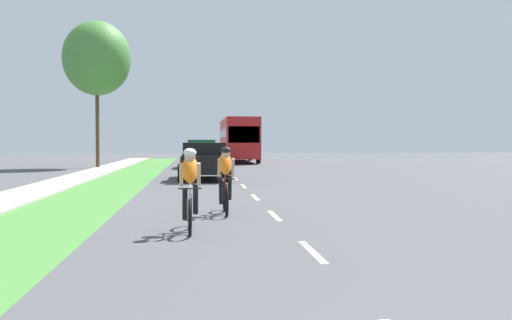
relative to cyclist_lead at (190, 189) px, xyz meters
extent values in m
plane|color=#4C4C4F|center=(1.89, 11.12, -0.81)|extent=(120.00, 120.00, 0.00)
cube|color=#478438|center=(-3.08, 11.12, -0.81)|extent=(2.58, 70.00, 0.01)
cube|color=#9E998E|center=(-5.32, 11.12, -0.81)|extent=(1.90, 70.00, 0.10)
cube|color=white|center=(1.89, -2.11, -0.81)|extent=(0.12, 1.80, 0.01)
cube|color=white|center=(1.89, 2.20, -0.81)|extent=(0.12, 1.80, 0.01)
cube|color=white|center=(1.89, 6.50, -0.81)|extent=(0.12, 1.80, 0.01)
cube|color=white|center=(1.89, 10.81, -0.81)|extent=(0.12, 1.80, 0.01)
cube|color=white|center=(1.89, 15.12, -0.81)|extent=(0.12, 1.80, 0.01)
cube|color=white|center=(1.89, 19.43, -0.81)|extent=(0.12, 1.80, 0.01)
cube|color=white|center=(1.89, 23.73, -0.81)|extent=(0.12, 1.80, 0.01)
cube|color=white|center=(1.89, 28.04, -0.81)|extent=(0.12, 1.80, 0.01)
cube|color=white|center=(1.89, 32.35, -0.81)|extent=(0.12, 1.80, 0.01)
cube|color=white|center=(1.89, 36.66, -0.81)|extent=(0.12, 1.80, 0.01)
cube|color=white|center=(1.89, 40.96, -0.81)|extent=(0.12, 1.80, 0.01)
torus|color=black|center=(0.00, 0.55, -0.47)|extent=(0.06, 0.68, 0.68)
torus|color=black|center=(0.00, -0.49, -0.47)|extent=(0.06, 0.68, 0.68)
cylinder|color=silver|center=(0.00, -0.07, -0.29)|extent=(0.04, 0.59, 0.43)
cylinder|color=silver|center=(0.00, 0.21, -0.19)|extent=(0.04, 0.04, 0.55)
cylinder|color=silver|center=(0.00, -0.02, 0.04)|extent=(0.03, 0.55, 0.03)
cylinder|color=black|center=(0.00, -0.47, 0.05)|extent=(0.42, 0.02, 0.02)
ellipsoid|color=orange|center=(0.00, 0.05, 0.37)|extent=(0.30, 0.54, 0.63)
sphere|color=tan|center=(0.00, -0.23, 0.61)|extent=(0.20, 0.20, 0.20)
ellipsoid|color=white|center=(0.00, -0.23, 0.69)|extent=(0.24, 0.28, 0.16)
cylinder|color=tan|center=(-0.16, -0.23, 0.29)|extent=(0.07, 0.26, 0.45)
cylinder|color=tan|center=(0.16, -0.23, 0.29)|extent=(0.07, 0.26, 0.45)
cylinder|color=black|center=(-0.10, 0.13, -0.29)|extent=(0.10, 0.30, 0.60)
cylinder|color=black|center=(0.10, 0.08, -0.19)|extent=(0.10, 0.25, 0.61)
torus|color=black|center=(0.79, 3.15, -0.47)|extent=(0.06, 0.68, 0.68)
torus|color=black|center=(0.79, 2.11, -0.47)|extent=(0.06, 0.68, 0.68)
cylinder|color=maroon|center=(0.79, 2.53, -0.29)|extent=(0.04, 0.59, 0.43)
cylinder|color=maroon|center=(0.79, 2.81, -0.19)|extent=(0.04, 0.04, 0.55)
cylinder|color=maroon|center=(0.79, 2.58, 0.04)|extent=(0.03, 0.55, 0.03)
cylinder|color=black|center=(0.79, 2.13, 0.05)|extent=(0.42, 0.02, 0.02)
ellipsoid|color=orange|center=(0.79, 2.65, 0.37)|extent=(0.30, 0.54, 0.63)
sphere|color=tan|center=(0.79, 2.37, 0.61)|extent=(0.20, 0.20, 0.20)
ellipsoid|color=black|center=(0.79, 2.37, 0.69)|extent=(0.24, 0.28, 0.16)
cylinder|color=tan|center=(0.63, 2.37, 0.29)|extent=(0.07, 0.26, 0.45)
cylinder|color=tan|center=(0.95, 2.37, 0.29)|extent=(0.07, 0.26, 0.45)
cylinder|color=black|center=(0.69, 2.73, -0.29)|extent=(0.10, 0.30, 0.60)
cylinder|color=black|center=(0.89, 2.68, -0.19)|extent=(0.10, 0.25, 0.61)
cube|color=black|center=(0.46, 14.88, -0.09)|extent=(1.96, 5.10, 0.76)
cube|color=black|center=(0.46, 14.11, 0.51)|extent=(1.80, 1.78, 0.64)
cube|color=#1E2833|center=(0.46, 13.40, 0.49)|extent=(1.67, 0.08, 0.52)
cube|color=black|center=(-0.44, 15.90, 0.21)|extent=(0.08, 2.80, 0.40)
cube|color=black|center=(1.36, 15.90, 0.21)|extent=(0.08, 2.80, 0.40)
cube|color=black|center=(0.46, 17.39, 0.21)|extent=(1.80, 0.08, 0.40)
cylinder|color=black|center=(-0.52, 13.35, -0.43)|extent=(0.26, 0.76, 0.76)
cylinder|color=black|center=(1.44, 13.35, -0.43)|extent=(0.26, 0.76, 0.76)
cylinder|color=black|center=(-0.52, 16.41, -0.43)|extent=(0.26, 0.76, 0.76)
cylinder|color=black|center=(1.44, 16.41, -0.43)|extent=(0.26, 0.76, 0.76)
cube|color=#194C2D|center=(0.45, 26.13, 0.00)|extent=(1.90, 4.70, 1.00)
cube|color=#194C2D|center=(0.45, 26.33, 0.72)|extent=(1.71, 2.91, 0.52)
cube|color=#1E2833|center=(0.45, 25.07, 0.60)|extent=(1.56, 0.08, 0.44)
cylinder|color=black|center=(-0.50, 24.72, -0.45)|extent=(0.25, 0.72, 0.72)
cylinder|color=black|center=(1.40, 24.72, -0.45)|extent=(0.25, 0.72, 0.72)
cylinder|color=black|center=(-0.50, 27.54, -0.45)|extent=(0.25, 0.72, 0.72)
cylinder|color=black|center=(1.40, 27.54, -0.45)|extent=(0.25, 0.72, 0.72)
cube|color=red|center=(3.55, 36.27, 1.12)|extent=(2.50, 11.60, 3.10)
cube|color=#1E2833|center=(3.55, 36.27, 1.52)|extent=(2.52, 10.67, 0.64)
cube|color=#1E2833|center=(3.55, 30.50, 1.37)|extent=(2.25, 0.06, 1.20)
cylinder|color=black|center=(2.30, 32.50, -0.33)|extent=(0.28, 0.96, 0.96)
cylinder|color=black|center=(4.80, 32.50, -0.33)|extent=(0.28, 0.96, 0.96)
cylinder|color=black|center=(2.30, 39.46, -0.33)|extent=(0.28, 0.96, 0.96)
cylinder|color=black|center=(4.80, 39.46, -0.33)|extent=(0.28, 0.96, 0.96)
cylinder|color=brown|center=(-6.14, 26.79, 1.81)|extent=(0.24, 0.24, 5.25)
ellipsoid|color=#478438|center=(-6.14, 26.79, 6.15)|extent=(4.28, 4.28, 4.71)
camera|label=1|loc=(0.11, -10.81, 0.90)|focal=40.44mm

